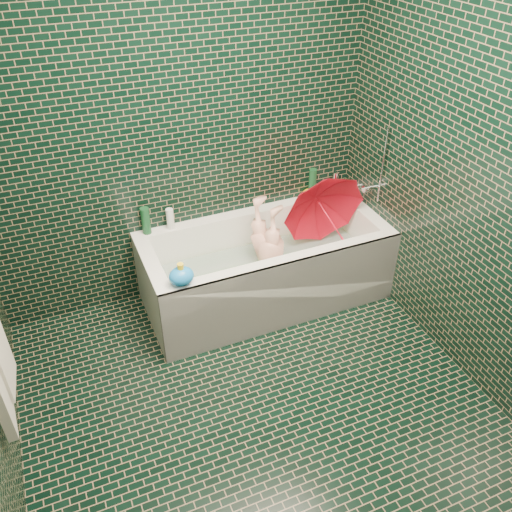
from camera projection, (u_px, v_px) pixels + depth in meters
name	position (u px, v px, depth m)	size (l,w,h in m)	color
floor	(265.00, 420.00, 3.10)	(2.80, 2.80, 0.00)	black
wall_back	(178.00, 127.00, 3.43)	(2.80, 2.80, 0.00)	black
wall_right	(497.00, 185.00, 2.79)	(2.80, 2.80, 0.00)	black
bathtub	(266.00, 274.00, 3.88)	(1.70, 0.75, 0.55)	white
bath_mat	(265.00, 279.00, 3.93)	(1.35, 0.47, 0.01)	#4DBC25
water	(265.00, 263.00, 3.84)	(1.48, 0.53, 0.00)	silver
faucet	(372.00, 183.00, 3.82)	(0.18, 0.19, 0.55)	silver
child	(269.00, 261.00, 3.85)	(0.34, 0.23, 0.94)	#EBA792
umbrella	(330.00, 219.00, 3.77)	(0.58, 0.58, 0.51)	red
soap_bottle_a	(331.00, 195.00, 4.14)	(0.11, 0.11, 0.27)	white
soap_bottle_b	(338.00, 191.00, 4.19)	(0.10, 0.10, 0.21)	#3C1D6E
soap_bottle_c	(342.00, 190.00, 4.21)	(0.13, 0.13, 0.17)	#134322
bottle_right_tall	(312.00, 183.00, 4.05)	(0.06, 0.06, 0.23)	#134322
bottle_right_pump	(335.00, 182.00, 4.14)	(0.05, 0.05, 0.16)	silver
bottle_left_tall	(146.00, 221.00, 3.65)	(0.06, 0.06, 0.19)	#134322
bottle_left_short	(170.00, 219.00, 3.71)	(0.05, 0.05, 0.15)	white
rubber_duck	(309.00, 192.00, 4.09)	(0.12, 0.10, 0.10)	yellow
bath_toy	(181.00, 276.00, 3.20)	(0.18, 0.16, 0.15)	#1A83EC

